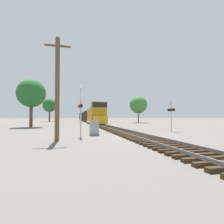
{
  "coord_description": "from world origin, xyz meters",
  "views": [
    {
      "loc": [
        -5.28,
        -13.84,
        1.7
      ],
      "look_at": [
        0.26,
        10.22,
        2.37
      ],
      "focal_mm": 28.0,
      "sensor_mm": 36.0,
      "label": 1
    }
  ],
  "objects_px": {
    "freight_train": "(87,116)",
    "crossing_signal_far": "(171,112)",
    "tree_mid_background": "(138,105)",
    "utility_pole": "(57,87)",
    "crossing_signal_near": "(80,108)",
    "relay_cabinet": "(94,128)",
    "tree_deep_background": "(50,105)",
    "tree_far_right": "(31,94)"
  },
  "relations": [
    {
      "from": "crossing_signal_far",
      "to": "relay_cabinet",
      "type": "height_order",
      "value": "crossing_signal_far"
    },
    {
      "from": "crossing_signal_near",
      "to": "tree_deep_background",
      "type": "xyz_separation_m",
      "value": [
        -8.44,
        50.3,
        3.28
      ]
    },
    {
      "from": "relay_cabinet",
      "to": "tree_far_right",
      "type": "xyz_separation_m",
      "value": [
        -8.55,
        15.0,
        4.83
      ]
    },
    {
      "from": "crossing_signal_near",
      "to": "tree_mid_background",
      "type": "height_order",
      "value": "tree_mid_background"
    },
    {
      "from": "utility_pole",
      "to": "freight_train",
      "type": "bearing_deg",
      "value": 82.88
    },
    {
      "from": "tree_far_right",
      "to": "tree_deep_background",
      "type": "height_order",
      "value": "tree_deep_background"
    },
    {
      "from": "relay_cabinet",
      "to": "tree_deep_background",
      "type": "height_order",
      "value": "tree_deep_background"
    },
    {
      "from": "freight_train",
      "to": "crossing_signal_far",
      "type": "relative_size",
      "value": 17.82
    },
    {
      "from": "tree_far_right",
      "to": "relay_cabinet",
      "type": "bearing_deg",
      "value": -60.34
    },
    {
      "from": "crossing_signal_near",
      "to": "tree_far_right",
      "type": "relative_size",
      "value": 0.55
    },
    {
      "from": "freight_train",
      "to": "crossing_signal_far",
      "type": "height_order",
      "value": "freight_train"
    },
    {
      "from": "crossing_signal_near",
      "to": "relay_cabinet",
      "type": "bearing_deg",
      "value": 126.82
    },
    {
      "from": "tree_mid_background",
      "to": "crossing_signal_near",
      "type": "bearing_deg",
      "value": -119.1
    },
    {
      "from": "crossing_signal_near",
      "to": "tree_far_right",
      "type": "height_order",
      "value": "tree_far_right"
    },
    {
      "from": "tree_mid_background",
      "to": "utility_pole",
      "type": "bearing_deg",
      "value": -120.07
    },
    {
      "from": "utility_pole",
      "to": "tree_far_right",
      "type": "relative_size",
      "value": 0.94
    },
    {
      "from": "freight_train",
      "to": "tree_deep_background",
      "type": "bearing_deg",
      "value": 173.48
    },
    {
      "from": "utility_pole",
      "to": "crossing_signal_far",
      "type": "bearing_deg",
      "value": 21.77
    },
    {
      "from": "freight_train",
      "to": "tree_mid_background",
      "type": "distance_m",
      "value": 21.67
    },
    {
      "from": "utility_pole",
      "to": "tree_deep_background",
      "type": "distance_m",
      "value": 52.51
    },
    {
      "from": "tree_deep_background",
      "to": "crossing_signal_near",
      "type": "bearing_deg",
      "value": -80.48
    },
    {
      "from": "tree_mid_background",
      "to": "crossing_signal_far",
      "type": "bearing_deg",
      "value": -104.39
    },
    {
      "from": "freight_train",
      "to": "tree_far_right",
      "type": "bearing_deg",
      "value": -109.9
    },
    {
      "from": "relay_cabinet",
      "to": "utility_pole",
      "type": "relative_size",
      "value": 0.19
    },
    {
      "from": "crossing_signal_far",
      "to": "tree_deep_background",
      "type": "bearing_deg",
      "value": 9.44
    },
    {
      "from": "tree_mid_background",
      "to": "tree_deep_background",
      "type": "bearing_deg",
      "value": 144.97
    },
    {
      "from": "freight_train",
      "to": "tree_far_right",
      "type": "height_order",
      "value": "tree_far_right"
    },
    {
      "from": "relay_cabinet",
      "to": "tree_mid_background",
      "type": "height_order",
      "value": "tree_mid_background"
    },
    {
      "from": "tree_mid_background",
      "to": "freight_train",
      "type": "bearing_deg",
      "value": 127.98
    },
    {
      "from": "utility_pole",
      "to": "relay_cabinet",
      "type": "bearing_deg",
      "value": 43.55
    },
    {
      "from": "crossing_signal_near",
      "to": "tree_mid_background",
      "type": "bearing_deg",
      "value": 146.68
    },
    {
      "from": "tree_mid_background",
      "to": "tree_deep_background",
      "type": "height_order",
      "value": "tree_deep_background"
    },
    {
      "from": "freight_train",
      "to": "relay_cabinet",
      "type": "distance_m",
      "value": 47.8
    },
    {
      "from": "utility_pole",
      "to": "tree_mid_background",
      "type": "relative_size",
      "value": 0.97
    },
    {
      "from": "relay_cabinet",
      "to": "tree_deep_background",
      "type": "xyz_separation_m",
      "value": [
        -9.74,
        49.16,
        5.04
      ]
    },
    {
      "from": "freight_train",
      "to": "crossing_signal_far",
      "type": "bearing_deg",
      "value": -82.8
    },
    {
      "from": "utility_pole",
      "to": "tree_mid_background",
      "type": "height_order",
      "value": "tree_mid_background"
    },
    {
      "from": "relay_cabinet",
      "to": "crossing_signal_far",
      "type": "bearing_deg",
      "value": 12.13
    },
    {
      "from": "utility_pole",
      "to": "tree_far_right",
      "type": "distance_m",
      "value": 18.79
    },
    {
      "from": "crossing_signal_near",
      "to": "tree_deep_background",
      "type": "height_order",
      "value": "tree_deep_background"
    },
    {
      "from": "relay_cabinet",
      "to": "tree_deep_background",
      "type": "relative_size",
      "value": 0.17
    },
    {
      "from": "crossing_signal_far",
      "to": "utility_pole",
      "type": "distance_m",
      "value": 13.11
    }
  ]
}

